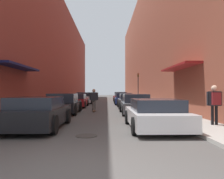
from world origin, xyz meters
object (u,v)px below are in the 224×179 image
(parked_car_left_0, at_px, (38,113))
(pedestrian, at_px, (215,100))
(parked_car_left_3, at_px, (85,98))
(parked_car_right_4, at_px, (120,97))
(parked_car_right_1, at_px, (135,104))
(parked_car_left_2, at_px, (77,101))
(parked_car_right_3, at_px, (123,99))
(traffic_light, at_px, (138,84))
(parked_car_left_1, at_px, (64,104))
(skateboarder, at_px, (94,98))
(manhole_cover, at_px, (86,136))
(parked_car_left_4, at_px, (88,97))
(parked_car_right_2, at_px, (130,101))
(parked_car_right_0, at_px, (155,114))

(parked_car_left_0, distance_m, pedestrian, 7.03)
(parked_car_left_3, xyz_separation_m, parked_car_right_4, (4.49, 4.15, -0.01))
(parked_car_left_0, height_order, parked_car_right_1, parked_car_right_1)
(parked_car_right_1, distance_m, parked_car_right_4, 16.11)
(parked_car_left_2, relative_size, parked_car_right_4, 1.03)
(parked_car_right_3, relative_size, traffic_light, 1.30)
(parked_car_left_2, height_order, parked_car_left_3, parked_car_left_3)
(parked_car_right_3, bearing_deg, parked_car_left_0, -106.48)
(parked_car_right_4, bearing_deg, parked_car_left_1, -106.81)
(parked_car_right_3, bearing_deg, skateboarder, -108.20)
(parked_car_left_3, distance_m, parked_car_right_1, 12.76)
(parked_car_left_2, bearing_deg, manhole_cover, -80.81)
(parked_car_left_3, distance_m, parked_car_left_4, 5.64)
(parked_car_left_2, bearing_deg, parked_car_right_3, 39.64)
(parked_car_left_3, xyz_separation_m, pedestrian, (6.94, -17.23, 0.46))
(parked_car_right_2, distance_m, skateboarder, 4.22)
(parked_car_right_3, height_order, parked_car_right_4, parked_car_right_4)
(parked_car_left_4, bearing_deg, parked_car_right_4, -18.20)
(parked_car_left_3, bearing_deg, skateboarder, -80.54)
(parked_car_left_3, xyz_separation_m, traffic_light, (6.42, 0.42, 1.64))
(parked_car_right_2, bearing_deg, traffic_light, 76.65)
(parked_car_right_2, relative_size, manhole_cover, 5.62)
(parked_car_left_1, xyz_separation_m, traffic_light, (6.63, 11.83, 1.65))
(parked_car_left_2, bearing_deg, parked_car_left_1, -90.72)
(traffic_light, bearing_deg, manhole_cover, -103.10)
(parked_car_left_0, xyz_separation_m, parked_car_right_3, (4.54, 15.36, -0.01))
(parked_car_left_3, distance_m, parked_car_right_4, 6.12)
(traffic_light, bearing_deg, parked_car_left_2, -137.07)
(parked_car_left_1, distance_m, parked_car_left_4, 17.05)
(parked_car_right_3, bearing_deg, traffic_light, 49.50)
(parked_car_right_4, distance_m, pedestrian, 21.53)
(parked_car_right_4, relative_size, pedestrian, 2.89)
(parked_car_left_2, xyz_separation_m, parked_car_right_0, (4.64, -11.74, -0.03))
(skateboarder, bearing_deg, parked_car_left_0, -104.37)
(parked_car_right_1, xyz_separation_m, parked_car_right_3, (0.02, 10.10, -0.01))
(pedestrian, bearing_deg, skateboarder, 126.92)
(parked_car_left_2, distance_m, skateboarder, 4.96)
(parked_car_right_4, distance_m, traffic_light, 4.51)
(parked_car_left_4, xyz_separation_m, parked_car_right_2, (4.65, -12.86, 0.00))
(parked_car_right_3, relative_size, pedestrian, 2.89)
(parked_car_right_1, relative_size, parked_car_right_4, 0.88)
(traffic_light, bearing_deg, parked_car_left_1, -119.27)
(parked_car_right_4, distance_m, manhole_cover, 23.00)
(parked_car_left_4, height_order, parked_car_right_0, parked_car_left_4)
(parked_car_right_0, distance_m, manhole_cover, 2.90)
(skateboarder, bearing_deg, parked_car_left_2, 111.93)
(parked_car_left_3, bearing_deg, parked_car_left_2, -91.36)
(parked_car_left_1, height_order, manhole_cover, parked_car_left_1)
(parked_car_right_3, height_order, skateboarder, skateboarder)
(parked_car_right_2, xyz_separation_m, manhole_cover, (-2.64, -11.48, -0.60))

